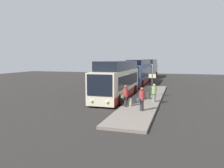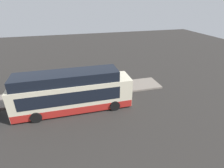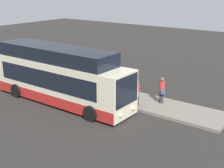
{
  "view_description": "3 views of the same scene",
  "coord_description": "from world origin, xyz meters",
  "px_view_note": "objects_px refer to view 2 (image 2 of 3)",
  "views": [
    {
      "loc": [
        21.38,
        6.0,
        4.05
      ],
      "look_at": [
        3.51,
        0.57,
        1.88
      ],
      "focal_mm": 35.0,
      "sensor_mm": 36.0,
      "label": 1
    },
    {
      "loc": [
        -0.55,
        -14.63,
        9.61
      ],
      "look_at": [
        3.51,
        0.57,
        1.88
      ],
      "focal_mm": 28.0,
      "sensor_mm": 36.0,
      "label": 2
    },
    {
      "loc": [
        14.44,
        -14.17,
        7.76
      ],
      "look_at": [
        3.51,
        0.57,
        1.88
      ],
      "focal_mm": 50.0,
      "sensor_mm": 36.0,
      "label": 3
    }
  ],
  "objects_px": {
    "sign_post": "(63,79)",
    "trash_bin": "(80,88)",
    "bus_lead": "(72,93)",
    "passenger_waiting": "(117,84)",
    "suitcase": "(113,88)",
    "passenger_with_bags": "(90,80)",
    "passenger_boarding": "(122,77)"
  },
  "relations": [
    {
      "from": "passenger_waiting",
      "to": "sign_post",
      "type": "distance_m",
      "value": 5.9
    },
    {
      "from": "passenger_boarding",
      "to": "trash_bin",
      "type": "bearing_deg",
      "value": -40.61
    },
    {
      "from": "passenger_waiting",
      "to": "passenger_with_bags",
      "type": "relative_size",
      "value": 1.07
    },
    {
      "from": "trash_bin",
      "to": "sign_post",
      "type": "bearing_deg",
      "value": 174.68
    },
    {
      "from": "bus_lead",
      "to": "trash_bin",
      "type": "height_order",
      "value": "bus_lead"
    },
    {
      "from": "suitcase",
      "to": "passenger_with_bags",
      "type": "bearing_deg",
      "value": 143.17
    },
    {
      "from": "passenger_with_bags",
      "to": "sign_post",
      "type": "bearing_deg",
      "value": 84.67
    },
    {
      "from": "bus_lead",
      "to": "sign_post",
      "type": "distance_m",
      "value": 3.58
    },
    {
      "from": "passenger_boarding",
      "to": "suitcase",
      "type": "xyz_separation_m",
      "value": [
        -1.41,
        -1.16,
        -0.63
      ]
    },
    {
      "from": "bus_lead",
      "to": "passenger_with_bags",
      "type": "relative_size",
      "value": 6.66
    },
    {
      "from": "passenger_waiting",
      "to": "bus_lead",
      "type": "bearing_deg",
      "value": -20.63
    },
    {
      "from": "suitcase",
      "to": "bus_lead",
      "type": "bearing_deg",
      "value": -152.61
    },
    {
      "from": "bus_lead",
      "to": "passenger_waiting",
      "type": "distance_m",
      "value": 5.35
    },
    {
      "from": "passenger_boarding",
      "to": "passenger_with_bags",
      "type": "bearing_deg",
      "value": -50.65
    },
    {
      "from": "passenger_with_bags",
      "to": "sign_post",
      "type": "height_order",
      "value": "sign_post"
    },
    {
      "from": "bus_lead",
      "to": "sign_post",
      "type": "relative_size",
      "value": 4.63
    },
    {
      "from": "bus_lead",
      "to": "passenger_waiting",
      "type": "height_order",
      "value": "bus_lead"
    },
    {
      "from": "sign_post",
      "to": "trash_bin",
      "type": "relative_size",
      "value": 3.62
    },
    {
      "from": "passenger_waiting",
      "to": "trash_bin",
      "type": "relative_size",
      "value": 2.7
    },
    {
      "from": "suitcase",
      "to": "sign_post",
      "type": "relative_size",
      "value": 0.37
    },
    {
      "from": "passenger_with_bags",
      "to": "passenger_waiting",
      "type": "bearing_deg",
      "value": -142.2
    },
    {
      "from": "trash_bin",
      "to": "suitcase",
      "type": "bearing_deg",
      "value": -15.63
    },
    {
      "from": "sign_post",
      "to": "bus_lead",
      "type": "bearing_deg",
      "value": -77.5
    },
    {
      "from": "passenger_with_bags",
      "to": "sign_post",
      "type": "xyz_separation_m",
      "value": [
        -3.03,
        -0.53,
        0.63
      ]
    },
    {
      "from": "passenger_waiting",
      "to": "trash_bin",
      "type": "bearing_deg",
      "value": -61.26
    },
    {
      "from": "sign_post",
      "to": "trash_bin",
      "type": "distance_m",
      "value": 2.09
    },
    {
      "from": "passenger_waiting",
      "to": "sign_post",
      "type": "height_order",
      "value": "sign_post"
    },
    {
      "from": "passenger_waiting",
      "to": "suitcase",
      "type": "xyz_separation_m",
      "value": [
        -0.41,
        0.31,
        -0.63
      ]
    },
    {
      "from": "passenger_boarding",
      "to": "passenger_waiting",
      "type": "bearing_deg",
      "value": 13.21
    },
    {
      "from": "sign_post",
      "to": "passenger_waiting",
      "type": "bearing_deg",
      "value": -14.49
    },
    {
      "from": "bus_lead",
      "to": "passenger_waiting",
      "type": "relative_size",
      "value": 6.21
    },
    {
      "from": "passenger_boarding",
      "to": "trash_bin",
      "type": "height_order",
      "value": "passenger_boarding"
    }
  ]
}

